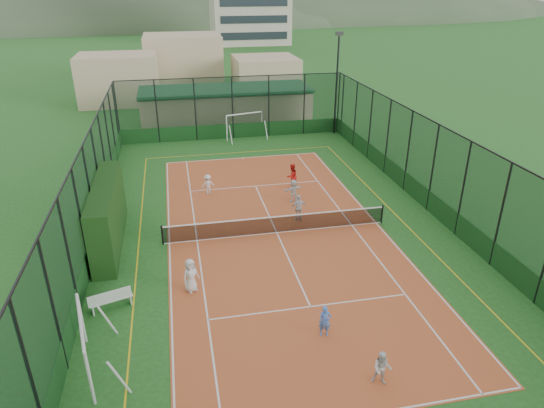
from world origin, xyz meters
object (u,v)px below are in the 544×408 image
(futsal_goal_near, at_px, (85,346))
(coach, at_px, (292,176))
(child_near_right, at_px, (382,368))
(white_bench, at_px, (111,299))
(floodlight_ne, at_px, (337,85))
(child_near_left, at_px, (191,275))
(child_far_back, at_px, (294,190))
(child_far_right, at_px, (299,208))
(clubhouse, at_px, (226,105))
(child_near_mid, at_px, (325,321))
(futsal_goal_far, at_px, (245,126))
(child_far_left, at_px, (208,184))

(futsal_goal_near, height_order, coach, futsal_goal_near)
(child_near_right, bearing_deg, white_bench, 172.33)
(floodlight_ne, height_order, child_near_right, floodlight_ne)
(child_near_left, bearing_deg, child_near_right, -79.76)
(futsal_goal_near, xyz_separation_m, child_far_back, (10.03, 11.93, -0.35))
(futsal_goal_near, bearing_deg, floodlight_ne, -46.38)
(child_far_right, bearing_deg, clubhouse, -87.22)
(child_near_mid, xyz_separation_m, child_far_right, (1.43, 9.34, 0.12))
(child_near_mid, bearing_deg, futsal_goal_far, 97.65)
(floodlight_ne, relative_size, child_far_right, 5.57)
(child_near_left, distance_m, coach, 12.07)
(child_near_left, bearing_deg, coach, 24.44)
(floodlight_ne, distance_m, child_near_left, 24.95)
(floodlight_ne, distance_m, child_far_back, 14.99)
(child_near_mid, xyz_separation_m, child_far_left, (-3.08, 13.98, -0.01))
(child_far_left, bearing_deg, child_far_back, 150.07)
(futsal_goal_far, relative_size, child_near_mid, 2.59)
(child_far_right, relative_size, coach, 0.94)
(clubhouse, xyz_separation_m, child_far_back, (1.81, -18.31, -0.89))
(child_far_left, relative_size, child_far_back, 0.90)
(futsal_goal_near, relative_size, child_far_right, 2.17)
(futsal_goal_near, distance_m, child_far_left, 15.01)
(child_near_mid, relative_size, coach, 0.79)
(child_near_right, bearing_deg, child_far_right, 114.13)
(white_bench, height_order, child_near_left, child_near_left)
(coach, bearing_deg, child_near_right, 58.99)
(white_bench, xyz_separation_m, child_near_mid, (7.84, -3.26, 0.16))
(white_bench, distance_m, futsal_goal_far, 23.23)
(coach, bearing_deg, child_far_left, -29.18)
(clubhouse, relative_size, child_near_right, 12.22)
(coach, bearing_deg, futsal_goal_far, -110.56)
(futsal_goal_far, height_order, child_near_left, futsal_goal_far)
(futsal_goal_near, bearing_deg, coach, -49.10)
(clubhouse, height_order, child_far_back, clubhouse)
(child_near_left, distance_m, child_near_right, 8.65)
(futsal_goal_far, relative_size, child_near_left, 2.14)
(futsal_goal_far, bearing_deg, child_near_mid, -106.49)
(child_far_right, bearing_deg, floodlight_ne, -116.11)
(child_near_right, bearing_deg, futsal_goal_near, -169.36)
(clubhouse, height_order, child_near_right, clubhouse)
(child_far_back, bearing_deg, child_far_right, 63.42)
(floodlight_ne, height_order, child_far_left, floodlight_ne)
(white_bench, relative_size, futsal_goal_far, 0.52)
(futsal_goal_far, xyz_separation_m, child_far_left, (-3.94, -10.82, -0.42))
(clubhouse, xyz_separation_m, child_near_left, (-4.61, -26.30, -0.81))
(child_near_mid, height_order, coach, coach)
(clubhouse, xyz_separation_m, futsal_goal_far, (0.90, -5.34, -0.53))
(child_near_left, relative_size, child_far_back, 1.11)
(clubhouse, distance_m, child_near_right, 32.81)
(floodlight_ne, relative_size, child_far_left, 6.72)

